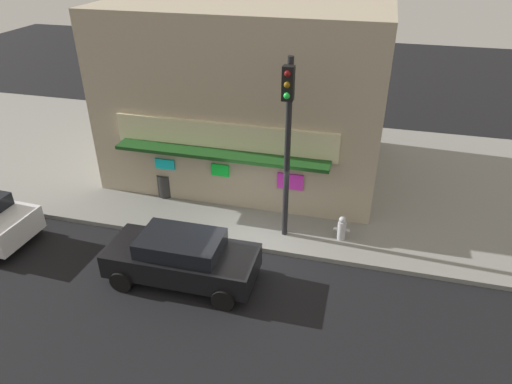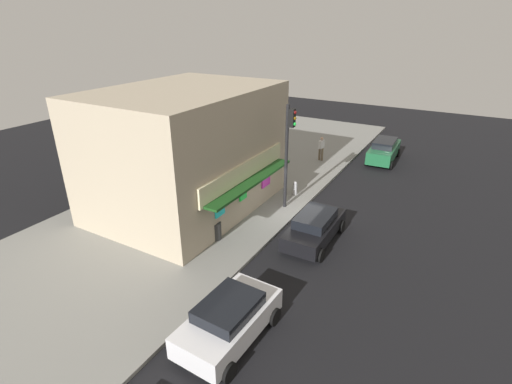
{
  "view_description": "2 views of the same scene",
  "coord_description": "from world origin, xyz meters",
  "px_view_note": "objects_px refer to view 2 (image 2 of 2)",
  "views": [
    {
      "loc": [
        3.09,
        -11.41,
        8.94
      ],
      "look_at": [
        -0.32,
        1.7,
        1.16
      ],
      "focal_mm": 32.54,
      "sensor_mm": 36.0,
      "label": 1
    },
    {
      "loc": [
        -16.94,
        -7.33,
        9.88
      ],
      "look_at": [
        -0.59,
        2.01,
        1.38
      ],
      "focal_mm": 26.98,
      "sensor_mm": 36.0,
      "label": 2
    }
  ],
  "objects_px": {
    "parked_car_white": "(229,319)",
    "trash_can": "(216,231)",
    "parked_car_green": "(384,150)",
    "fire_hydrant": "(295,188)",
    "potted_plant_by_doorway": "(246,201)",
    "pedestrian": "(321,147)",
    "parked_car_black": "(315,227)",
    "traffic_light": "(288,144)",
    "potted_plant_by_window": "(217,218)"
  },
  "relations": [
    {
      "from": "potted_plant_by_doorway",
      "to": "parked_car_green",
      "type": "distance_m",
      "value": 13.23
    },
    {
      "from": "parked_car_green",
      "to": "parked_car_black",
      "type": "relative_size",
      "value": 1.09
    },
    {
      "from": "parked_car_green",
      "to": "pedestrian",
      "type": "bearing_deg",
      "value": 122.37
    },
    {
      "from": "fire_hydrant",
      "to": "parked_car_black",
      "type": "xyz_separation_m",
      "value": [
        -4.24,
        -2.96,
        0.23
      ]
    },
    {
      "from": "potted_plant_by_window",
      "to": "parked_car_white",
      "type": "distance_m",
      "value": 7.54
    },
    {
      "from": "parked_car_white",
      "to": "trash_can",
      "type": "bearing_deg",
      "value": 39.32
    },
    {
      "from": "potted_plant_by_doorway",
      "to": "potted_plant_by_window",
      "type": "relative_size",
      "value": 1.15
    },
    {
      "from": "trash_can",
      "to": "potted_plant_by_doorway",
      "type": "relative_size",
      "value": 0.92
    },
    {
      "from": "parked_car_black",
      "to": "fire_hydrant",
      "type": "bearing_deg",
      "value": 34.88
    },
    {
      "from": "parked_car_green",
      "to": "parked_car_white",
      "type": "height_order",
      "value": "parked_car_green"
    },
    {
      "from": "potted_plant_by_doorway",
      "to": "parked_car_white",
      "type": "xyz_separation_m",
      "value": [
        -8.27,
        -4.33,
        0.12
      ]
    },
    {
      "from": "traffic_light",
      "to": "potted_plant_by_window",
      "type": "distance_m",
      "value": 5.38
    },
    {
      "from": "trash_can",
      "to": "potted_plant_by_doorway",
      "type": "bearing_deg",
      "value": 5.92
    },
    {
      "from": "parked_car_green",
      "to": "parked_car_white",
      "type": "xyz_separation_m",
      "value": [
        -20.65,
        0.31,
        -0.05
      ]
    },
    {
      "from": "fire_hydrant",
      "to": "parked_car_black",
      "type": "height_order",
      "value": "parked_car_black"
    },
    {
      "from": "pedestrian",
      "to": "potted_plant_by_doorway",
      "type": "relative_size",
      "value": 1.89
    },
    {
      "from": "potted_plant_by_doorway",
      "to": "parked_car_black",
      "type": "distance_m",
      "value": 4.57
    },
    {
      "from": "pedestrian",
      "to": "parked_car_green",
      "type": "xyz_separation_m",
      "value": [
        2.56,
        -4.03,
        -0.3
      ]
    },
    {
      "from": "parked_car_white",
      "to": "fire_hydrant",
      "type": "bearing_deg",
      "value": 13.85
    },
    {
      "from": "pedestrian",
      "to": "potted_plant_by_window",
      "type": "height_order",
      "value": "pedestrian"
    },
    {
      "from": "fire_hydrant",
      "to": "pedestrian",
      "type": "relative_size",
      "value": 0.46
    },
    {
      "from": "pedestrian",
      "to": "potted_plant_by_doorway",
      "type": "xyz_separation_m",
      "value": [
        -9.83,
        0.62,
        -0.47
      ]
    },
    {
      "from": "potted_plant_by_doorway",
      "to": "parked_car_green",
      "type": "bearing_deg",
      "value": -20.58
    },
    {
      "from": "parked_car_green",
      "to": "fire_hydrant",
      "type": "bearing_deg",
      "value": 161.04
    },
    {
      "from": "potted_plant_by_window",
      "to": "parked_car_black",
      "type": "relative_size",
      "value": 0.19
    },
    {
      "from": "potted_plant_by_doorway",
      "to": "fire_hydrant",
      "type": "bearing_deg",
      "value": -24.98
    },
    {
      "from": "traffic_light",
      "to": "potted_plant_by_doorway",
      "type": "height_order",
      "value": "traffic_light"
    },
    {
      "from": "fire_hydrant",
      "to": "trash_can",
      "type": "bearing_deg",
      "value": 170.19
    },
    {
      "from": "pedestrian",
      "to": "fire_hydrant",
      "type": "bearing_deg",
      "value": -172.37
    },
    {
      "from": "trash_can",
      "to": "parked_car_white",
      "type": "bearing_deg",
      "value": -140.68
    },
    {
      "from": "parked_car_black",
      "to": "trash_can",
      "type": "bearing_deg",
      "value": 120.26
    },
    {
      "from": "fire_hydrant",
      "to": "parked_car_green",
      "type": "bearing_deg",
      "value": -18.96
    },
    {
      "from": "traffic_light",
      "to": "trash_can",
      "type": "xyz_separation_m",
      "value": [
        -4.81,
        1.45,
        -3.23
      ]
    },
    {
      "from": "trash_can",
      "to": "pedestrian",
      "type": "distance_m",
      "value": 13.25
    },
    {
      "from": "traffic_light",
      "to": "fire_hydrant",
      "type": "distance_m",
      "value": 3.76
    },
    {
      "from": "traffic_light",
      "to": "parked_car_green",
      "type": "height_order",
      "value": "traffic_light"
    },
    {
      "from": "fire_hydrant",
      "to": "potted_plant_by_doorway",
      "type": "distance_m",
      "value": 3.56
    },
    {
      "from": "potted_plant_by_doorway",
      "to": "parked_car_white",
      "type": "height_order",
      "value": "parked_car_white"
    },
    {
      "from": "traffic_light",
      "to": "fire_hydrant",
      "type": "xyz_separation_m",
      "value": [
        1.82,
        0.3,
        -3.27
      ]
    },
    {
      "from": "fire_hydrant",
      "to": "parked_car_black",
      "type": "distance_m",
      "value": 5.17
    },
    {
      "from": "traffic_light",
      "to": "parked_car_black",
      "type": "height_order",
      "value": "traffic_light"
    },
    {
      "from": "potted_plant_by_doorway",
      "to": "trash_can",
      "type": "bearing_deg",
      "value": -174.08
    },
    {
      "from": "fire_hydrant",
      "to": "trash_can",
      "type": "relative_size",
      "value": 0.95
    },
    {
      "from": "pedestrian",
      "to": "parked_car_black",
      "type": "relative_size",
      "value": 0.42
    },
    {
      "from": "fire_hydrant",
      "to": "parked_car_white",
      "type": "relative_size",
      "value": 0.21
    },
    {
      "from": "traffic_light",
      "to": "potted_plant_by_doorway",
      "type": "relative_size",
      "value": 6.08
    },
    {
      "from": "pedestrian",
      "to": "parked_car_black",
      "type": "height_order",
      "value": "pedestrian"
    },
    {
      "from": "fire_hydrant",
      "to": "potted_plant_by_doorway",
      "type": "height_order",
      "value": "potted_plant_by_doorway"
    },
    {
      "from": "traffic_light",
      "to": "fire_hydrant",
      "type": "bearing_deg",
      "value": 9.3
    },
    {
      "from": "parked_car_green",
      "to": "potted_plant_by_doorway",
      "type": "bearing_deg",
      "value": 159.42
    }
  ]
}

